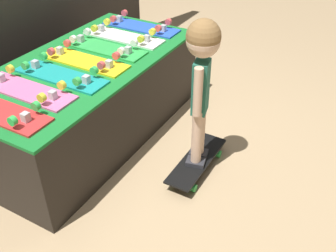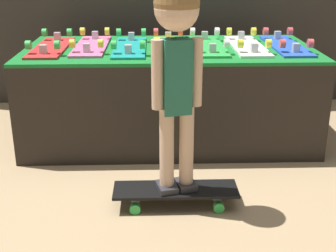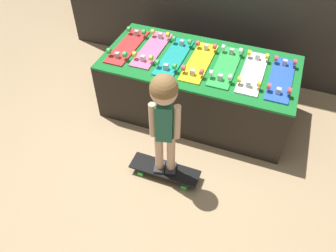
# 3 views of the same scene
# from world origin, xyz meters

# --- Properties ---
(ground_plane) EXTENTS (16.00, 16.00, 0.00)m
(ground_plane) POSITION_xyz_m (0.00, 0.00, 0.00)
(ground_plane) COLOR tan
(display_rack) EXTENTS (1.83, 0.89, 0.61)m
(display_rack) POSITION_xyz_m (0.00, 0.62, 0.30)
(display_rack) COLOR black
(display_rack) RESTS_ON ground_plane
(skateboard_pink_on_rack) EXTENTS (0.20, 0.66, 0.09)m
(skateboard_pink_on_rack) POSITION_xyz_m (-0.50, 0.64, 0.62)
(skateboard_pink_on_rack) COLOR pink
(skateboard_pink_on_rack) RESTS_ON display_rack
(skateboard_teal_on_rack) EXTENTS (0.20, 0.66, 0.09)m
(skateboard_teal_on_rack) POSITION_xyz_m (-0.25, 0.59, 0.62)
(skateboard_teal_on_rack) COLOR teal
(skateboard_teal_on_rack) RESTS_ON display_rack
(skateboard_yellow_on_rack) EXTENTS (0.20, 0.66, 0.09)m
(skateboard_yellow_on_rack) POSITION_xyz_m (0.00, 0.60, 0.62)
(skateboard_yellow_on_rack) COLOR yellow
(skateboard_yellow_on_rack) RESTS_ON display_rack
(skateboard_green_on_rack) EXTENTS (0.20, 0.66, 0.09)m
(skateboard_green_on_rack) POSITION_xyz_m (0.25, 0.61, 0.62)
(skateboard_green_on_rack) COLOR green
(skateboard_green_on_rack) RESTS_ON display_rack
(skateboard_white_on_rack) EXTENTS (0.20, 0.66, 0.09)m
(skateboard_white_on_rack) POSITION_xyz_m (0.50, 0.61, 0.62)
(skateboard_white_on_rack) COLOR white
(skateboard_white_on_rack) RESTS_ON display_rack
(skateboard_blue_on_rack) EXTENTS (0.20, 0.66, 0.09)m
(skateboard_blue_on_rack) POSITION_xyz_m (0.74, 0.61, 0.62)
(skateboard_blue_on_rack) COLOR blue
(skateboard_blue_on_rack) RESTS_ON display_rack
(skateboard_on_floor) EXTENTS (0.61, 0.18, 0.09)m
(skateboard_on_floor) POSITION_xyz_m (0.00, -0.30, 0.07)
(skateboard_on_floor) COLOR black
(skateboard_on_floor) RESTS_ON ground_plane
(child) EXTENTS (0.23, 0.20, 0.99)m
(child) POSITION_xyz_m (0.00, -0.30, 0.78)
(child) COLOR #2D2D33
(child) RESTS_ON skateboard_on_floor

